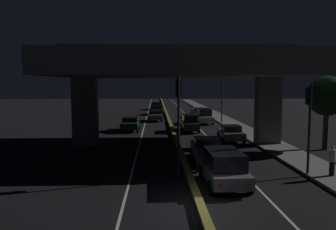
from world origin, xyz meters
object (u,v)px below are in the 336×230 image
traffic_light_left_of_median (178,109)px  car_grey_lead (224,167)px  pedestrian_on_sidewalk (332,161)px  motorcycle_red_filtering_near (200,165)px  car_grey_second (207,149)px  car_grey_second_oncoming (155,116)px  car_dark_green_third_oncoming (158,110)px  car_dark_blue_sixth (199,112)px  car_dark_green_lead_oncoming (130,124)px  car_dark_green_fourth (190,123)px  traffic_light_right_of_median (309,114)px  car_white_fifth (204,116)px  car_dark_green_fourth_oncoming (156,106)px  street_lamp (220,86)px  car_grey_third (231,133)px

traffic_light_left_of_median → car_grey_lead: 3.92m
pedestrian_on_sidewalk → motorcycle_red_filtering_near: bearing=173.2°
car_grey_second → motorcycle_red_filtering_near: bearing=166.6°
car_grey_second_oncoming → car_dark_green_third_oncoming: 9.77m
car_dark_blue_sixth → car_dark_green_lead_oncoming: size_ratio=1.20×
car_grey_second → car_dark_green_fourth: (0.28, 13.61, 0.16)m
car_grey_lead → car_grey_second: car_grey_lead is taller
traffic_light_right_of_median → car_dark_green_fourth: 18.35m
traffic_light_right_of_median → car_dark_green_lead_oncoming: 21.49m
car_white_fifth → car_dark_green_fourth_oncoming: bearing=15.6°
traffic_light_left_of_median → car_grey_second_oncoming: traffic_light_left_of_median is taller
motorcycle_red_filtering_near → car_dark_green_lead_oncoming: bearing=14.3°
car_grey_lead → traffic_light_right_of_median: bearing=-74.1°
street_lamp → car_dark_green_lead_oncoming: bearing=-150.3°
car_dark_blue_sixth → car_grey_second_oncoming: 8.39m
traffic_light_left_of_median → car_dark_green_lead_oncoming: bearing=102.6°
traffic_light_right_of_median → street_lamp: (-0.16, 24.44, 1.33)m
car_grey_second → car_dark_blue_sixth: 28.72m
car_grey_second → car_dark_blue_sixth: size_ratio=0.86×
motorcycle_red_filtering_near → car_dark_green_fourth_oncoming: bearing=0.8°
street_lamp → car_grey_second: 21.47m
car_grey_third → car_dark_green_lead_oncoming: 11.72m
traffic_light_right_of_median → car_grey_third: bearing=98.4°
traffic_light_left_of_median → car_dark_green_fourth: traffic_light_left_of_median is taller
car_dark_green_lead_oncoming → car_dark_green_third_oncoming: size_ratio=1.00×
street_lamp → car_dark_green_third_oncoming: street_lamp is taller
street_lamp → car_dark_blue_sixth: (-1.60, 8.02, -4.07)m
car_dark_green_fourth → car_dark_green_third_oncoming: size_ratio=1.13×
traffic_light_right_of_median → car_grey_second_oncoming: bearing=107.3°
car_dark_green_fourth_oncoming → pedestrian_on_sidewalk: bearing=9.9°
car_dark_green_lead_oncoming → street_lamp: bearing=119.6°
car_dark_green_fourth → car_white_fifth: size_ratio=0.95×
car_grey_third → car_dark_green_fourth: bearing=28.0°
car_dark_green_fourth_oncoming → car_dark_green_third_oncoming: bearing=0.6°
traffic_light_right_of_median → car_grey_third: size_ratio=1.16×
traffic_light_right_of_median → car_white_fifth: bearing=95.0°
traffic_light_right_of_median → street_lamp: bearing=90.4°
car_dark_green_third_oncoming → pedestrian_on_sidewalk: (9.21, -37.88, 0.19)m
car_grey_second → car_dark_blue_sixth: (3.28, 28.53, -0.00)m
traffic_light_left_of_median → car_grey_second: bearing=61.0°
car_grey_second_oncoming → car_dark_green_third_oncoming: size_ratio=1.00×
car_grey_third → pedestrian_on_sidewalk: (2.80, -11.90, 0.26)m
car_dark_green_third_oncoming → car_dark_green_fourth_oncoming: (-0.34, 10.54, -0.01)m
car_dark_green_fourth → pedestrian_on_sidewalk: 19.03m
car_dark_green_third_oncoming → car_dark_blue_sixth: bearing=55.3°
car_white_fifth → car_dark_green_fourth_oncoming: 24.13m
car_grey_third → car_dark_green_lead_oncoming: size_ratio=1.09×
car_grey_third → car_dark_green_third_oncoming: 26.76m
car_dark_green_third_oncoming → motorcycle_red_filtering_near: car_dark_green_third_oncoming is taller
car_grey_third → car_dark_green_lead_oncoming: car_dark_green_lead_oncoming is taller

